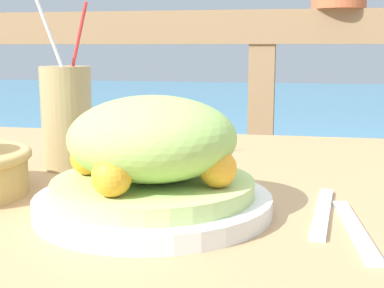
% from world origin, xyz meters
% --- Properties ---
extents(patio_table, '(1.19, 0.93, 0.73)m').
position_xyz_m(patio_table, '(0.00, 0.00, 0.64)').
color(patio_table, tan).
rests_on(patio_table, ground_plane).
extents(railing_fence, '(2.80, 0.08, 1.01)m').
position_xyz_m(railing_fence, '(0.00, 0.85, 0.76)').
color(railing_fence, '#937551').
rests_on(railing_fence, ground_plane).
extents(sea_backdrop, '(12.00, 4.00, 0.51)m').
position_xyz_m(sea_backdrop, '(0.00, 3.35, 0.26)').
color(sea_backdrop, teal).
rests_on(sea_backdrop, ground_plane).
extents(salad_plate, '(0.26, 0.26, 0.13)m').
position_xyz_m(salad_plate, '(-0.06, -0.09, 0.79)').
color(salad_plate, silver).
rests_on(salad_plate, patio_table).
extents(drink_glass, '(0.08, 0.08, 0.25)m').
position_xyz_m(drink_glass, '(-0.24, 0.10, 0.81)').
color(drink_glass, tan).
rests_on(drink_glass, patio_table).
extents(fork, '(0.03, 0.18, 0.00)m').
position_xyz_m(fork, '(0.12, -0.06, 0.73)').
color(fork, silver).
rests_on(fork, patio_table).
extents(knife, '(0.03, 0.18, 0.00)m').
position_xyz_m(knife, '(0.15, -0.11, 0.73)').
color(knife, silver).
rests_on(knife, patio_table).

